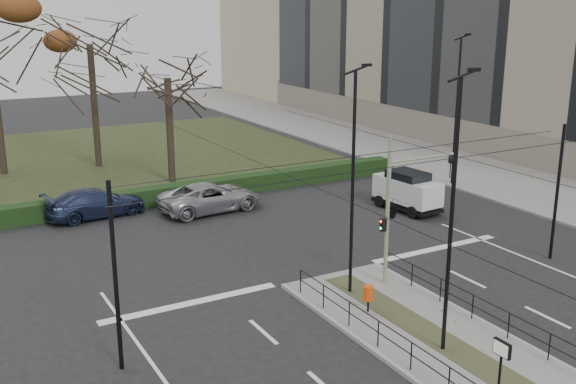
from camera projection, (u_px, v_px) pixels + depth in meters
The scene contains 19 objects.
ground at pixel (408, 324), 23.58m from camera, with size 140.00×140.00×0.00m, color black.
median_island at pixel (459, 354), 21.46m from camera, with size 4.40×15.00×0.14m, color #605E5C.
sidewalk_east at pixel (409, 154), 50.55m from camera, with size 8.00×90.00×0.14m, color #605E5C.
park at pixel (52, 163), 47.61m from camera, with size 38.00×26.00×0.10m, color #222D16.
hedge at pixel (100, 204), 36.24m from camera, with size 38.00×1.00×1.00m, color black.
apartment_block at pixel (497, 11), 54.16m from camera, with size 13.09×52.10×21.64m.
median_railing at pixel (463, 329), 21.14m from camera, with size 4.14×13.24×0.92m.
catenary at pixel (384, 219), 24.03m from camera, with size 20.00×34.00×6.00m.
traffic_light at pixel (394, 207), 26.11m from camera, with size 3.61×2.04×5.32m.
litter_bin at pixel (368, 294), 24.09m from camera, with size 0.38×0.38×0.98m.
info_panel at pixel (501, 357), 17.74m from camera, with size 0.12×0.56×2.16m.
streetlamp_median_near at pixel (452, 214), 20.42m from camera, with size 0.74×0.15×8.90m.
streetlamp_median_far at pixel (353, 181), 24.79m from camera, with size 0.72×0.15×8.66m.
streetlamp_sidewalk at pixel (457, 109), 40.62m from camera, with size 0.76×0.15×9.07m.
parked_car_third at pixel (95, 203), 35.48m from camera, with size 2.13×5.23×1.52m, color #1C2643.
parked_car_fourth at pixel (211, 197), 36.47m from camera, with size 2.58×5.60×1.56m, color #95969B.
white_van at pixel (407, 190), 36.53m from camera, with size 2.13×4.07×2.18m.
bare_tree_center at pixel (90, 53), 44.59m from camera, with size 7.40×7.40×10.97m.
bare_tree_near at pixel (168, 86), 40.90m from camera, with size 5.61×5.61×8.59m.
Camera 1 is at (-14.22, -16.66, 10.76)m, focal length 42.00 mm.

